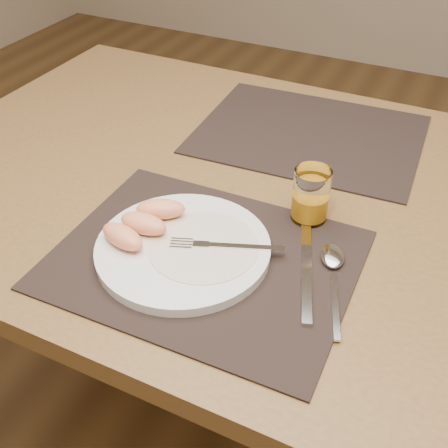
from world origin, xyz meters
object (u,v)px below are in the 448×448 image
table (267,226)px  juice_glass (311,197)px  spoon (333,263)px  fork (217,245)px  placemat_far (309,134)px  knife (306,279)px  plate (183,249)px  placemat_near (204,259)px

table → juice_glass: 0.17m
table → spoon: size_ratio=7.48×
fork → spoon: bearing=17.6°
placemat_far → fork: bearing=-90.3°
table → placemat_far: size_ratio=3.11×
table → knife: 0.26m
plate → knife: (0.19, 0.03, -0.01)m
placemat_far → spoon: 0.41m
placemat_far → knife: size_ratio=2.12×
knife → spoon: 0.05m
plate → knife: bearing=7.6°
juice_glass → fork: bearing=-122.3°
placemat_near → fork: (0.01, 0.02, 0.02)m
plate → fork: fork is taller
juice_glass → table: bearing=150.6°
placemat_near → juice_glass: juice_glass is taller
placemat_near → juice_glass: 0.20m
spoon → table: bearing=137.8°
fork → placemat_near: bearing=-128.1°
table → placemat_far: (-0.00, 0.22, 0.09)m
placemat_far → juice_glass: 0.29m
table → plate: (-0.05, -0.22, 0.10)m
fork → juice_glass: size_ratio=1.84×
fork → knife: bearing=2.7°
placemat_far → knife: knife is taller
plate → table: bearing=76.9°
juice_glass → placemat_far: bearing=109.0°
placemat_far → spoon: spoon is taller
table → fork: size_ratio=8.29×
table → spoon: 0.24m
placemat_far → fork: 0.42m
placemat_far → plate: size_ratio=1.67×
table → placemat_far: bearing=90.3°
spoon → fork: bearing=-162.4°
table → fork: fork is taller
knife → spoon: (0.03, 0.05, 0.00)m
fork → spoon: fork is taller
placemat_near → plate: (-0.04, -0.00, 0.01)m
fork → placemat_far: bearing=89.7°
placemat_near → table: bearing=85.7°
plate → spoon: 0.23m
placemat_near → spoon: (0.18, 0.07, 0.01)m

